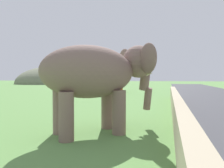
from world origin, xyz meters
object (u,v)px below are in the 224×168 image
person_handler (118,100)px  bus_white (103,76)px  elephant (100,74)px  cow_near (116,87)px  cow_mid (115,87)px

person_handler → bus_white: bearing=19.3°
bus_white → person_handler: bearing=-160.7°
elephant → person_handler: (1.61, -0.22, -1.03)m
elephant → cow_near: size_ratio=2.15×
elephant → person_handler: size_ratio=2.35×
person_handler → cow_mid: 13.71m
bus_white → cow_mid: size_ratio=5.80×
person_handler → cow_near: person_handler is taller
bus_white → elephant: bearing=-162.8°
elephant → cow_near: (14.62, 3.14, -1.08)m
elephant → cow_mid: elephant is taller
elephant → bus_white: size_ratio=0.41×
person_handler → cow_near: size_ratio=0.91×
cow_near → cow_mid: size_ratio=1.10×
bus_white → cow_mid: bus_white is taller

